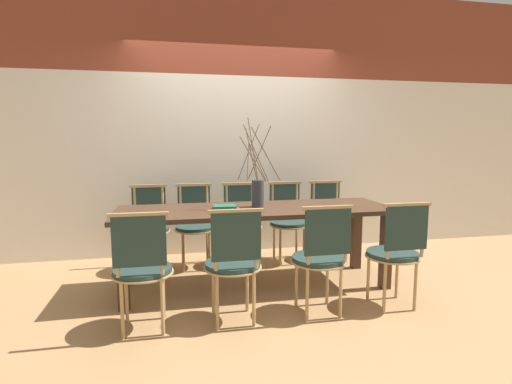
{
  "coord_description": "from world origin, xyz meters",
  "views": [
    {
      "loc": [
        -0.76,
        -3.6,
        1.4
      ],
      "look_at": [
        0.0,
        0.0,
        0.91
      ],
      "focal_mm": 28.0,
      "sensor_mm": 36.0,
      "label": 1
    }
  ],
  "objects_px": {
    "chair_far_center": "(242,220)",
    "vase_centerpiece": "(258,191)",
    "book_stack": "(225,207)",
    "dining_table": "(256,219)",
    "chair_near_center": "(321,254)"
  },
  "relations": [
    {
      "from": "chair_far_center",
      "to": "vase_centerpiece",
      "type": "xyz_separation_m",
      "value": [
        0.04,
        -0.68,
        0.42
      ]
    },
    {
      "from": "chair_near_center",
      "to": "book_stack",
      "type": "distance_m",
      "value": 1.02
    },
    {
      "from": "chair_far_center",
      "to": "vase_centerpiece",
      "type": "height_order",
      "value": "vase_centerpiece"
    },
    {
      "from": "chair_near_center",
      "to": "chair_far_center",
      "type": "xyz_separation_m",
      "value": [
        -0.38,
        1.45,
        0.0
      ]
    },
    {
      "from": "chair_near_center",
      "to": "vase_centerpiece",
      "type": "height_order",
      "value": "vase_centerpiece"
    },
    {
      "from": "dining_table",
      "to": "chair_near_center",
      "type": "bearing_deg",
      "value": -63.21
    },
    {
      "from": "book_stack",
      "to": "vase_centerpiece",
      "type": "bearing_deg",
      "value": 7.48
    },
    {
      "from": "vase_centerpiece",
      "to": "dining_table",
      "type": "bearing_deg",
      "value": -119.3
    },
    {
      "from": "chair_near_center",
      "to": "book_stack",
      "type": "bearing_deg",
      "value": 131.88
    },
    {
      "from": "dining_table",
      "to": "chair_far_center",
      "type": "bearing_deg",
      "value": 91.06
    },
    {
      "from": "dining_table",
      "to": "chair_near_center",
      "type": "xyz_separation_m",
      "value": [
        0.37,
        -0.73,
        -0.16
      ]
    },
    {
      "from": "vase_centerpiece",
      "to": "chair_near_center",
      "type": "bearing_deg",
      "value": -66.02
    },
    {
      "from": "book_stack",
      "to": "dining_table",
      "type": "bearing_deg",
      "value": -0.5
    },
    {
      "from": "dining_table",
      "to": "chair_far_center",
      "type": "relative_size",
      "value": 2.83
    },
    {
      "from": "book_stack",
      "to": "chair_far_center",
      "type": "bearing_deg",
      "value": 69.31
    }
  ]
}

